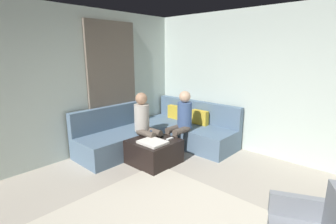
% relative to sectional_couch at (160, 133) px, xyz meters
% --- Properties ---
extents(wall_back, '(6.00, 0.12, 2.70)m').
position_rel_sectional_couch_xyz_m(wall_back, '(2.08, 1.06, 1.07)').
color(wall_back, silver).
rests_on(wall_back, ground_plane).
extents(wall_left, '(0.12, 6.00, 2.70)m').
position_rel_sectional_couch_xyz_m(wall_left, '(-0.86, -1.88, 1.07)').
color(wall_left, silver).
rests_on(wall_left, ground_plane).
extents(curtain_panel, '(0.06, 1.10, 2.50)m').
position_rel_sectional_couch_xyz_m(curtain_panel, '(-0.76, -0.58, 0.97)').
color(curtain_panel, '#726659').
rests_on(curtain_panel, ground_plane).
extents(sectional_couch, '(2.10, 2.55, 0.87)m').
position_rel_sectional_couch_xyz_m(sectional_couch, '(0.00, 0.00, 0.00)').
color(sectional_couch, slate).
rests_on(sectional_couch, ground_plane).
extents(ottoman, '(0.76, 0.76, 0.42)m').
position_rel_sectional_couch_xyz_m(ottoman, '(0.48, -0.65, -0.07)').
color(ottoman, black).
rests_on(ottoman, ground_plane).
extents(folded_blanket, '(0.44, 0.36, 0.04)m').
position_rel_sectional_couch_xyz_m(folded_blanket, '(0.58, -0.77, 0.16)').
color(folded_blanket, white).
rests_on(folded_blanket, ottoman).
extents(coffee_mug, '(0.08, 0.08, 0.10)m').
position_rel_sectional_couch_xyz_m(coffee_mug, '(0.26, -0.47, 0.19)').
color(coffee_mug, '#334C72').
rests_on(coffee_mug, ottoman).
extents(game_remote, '(0.05, 0.15, 0.02)m').
position_rel_sectional_couch_xyz_m(game_remote, '(0.66, -0.43, 0.15)').
color(game_remote, white).
rests_on(game_remote, ottoman).
extents(person_on_couch_back, '(0.30, 0.60, 1.20)m').
position_rel_sectional_couch_xyz_m(person_on_couch_back, '(0.52, 0.06, 0.38)').
color(person_on_couch_back, brown).
rests_on(person_on_couch_back, ground_plane).
extents(person_on_couch_side, '(0.60, 0.30, 1.20)m').
position_rel_sectional_couch_xyz_m(person_on_couch_side, '(0.15, -0.53, 0.38)').
color(person_on_couch_side, brown).
rests_on(person_on_couch_side, ground_plane).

